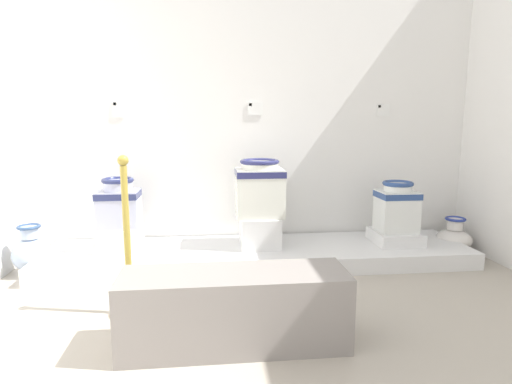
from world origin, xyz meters
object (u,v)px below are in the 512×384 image
at_px(info_placard_third, 383,110).
at_px(museum_bench, 235,309).
at_px(plinth_block_central_ornate, 121,238).
at_px(decorative_vase_corner, 31,253).
at_px(antique_toilet_central_ornate, 119,203).
at_px(info_placard_first, 119,109).
at_px(info_placard_second, 255,109).
at_px(antique_toilet_squat_floral, 397,206).
at_px(decorative_vase_spare, 454,238).
at_px(plinth_block_pale_glazed, 259,231).
at_px(plinth_block_squat_floral, 395,237).
at_px(antique_toilet_pale_glazed, 260,187).
at_px(stanchion_post_near_left, 129,266).

xyz_separation_m(info_placard_third, museum_bench, (-1.47, -1.69, -1.07)).
bearing_deg(plinth_block_central_ornate, decorative_vase_corner, -165.39).
xyz_separation_m(antique_toilet_central_ornate, decorative_vase_corner, (-0.64, -0.17, -0.35)).
bearing_deg(info_placard_first, decorative_vase_corner, -140.76).
bearing_deg(info_placard_second, antique_toilet_squat_floral, -18.96).
xyz_separation_m(antique_toilet_squat_floral, info_placard_second, (-1.17, 0.40, 0.82)).
relative_size(plinth_block_central_ornate, museum_bench, 0.30).
bearing_deg(museum_bench, info_placard_third, 49.13).
relative_size(info_placard_first, decorative_vase_spare, 0.44).
relative_size(plinth_block_pale_glazed, museum_bench, 0.32).
distance_m(antique_toilet_squat_floral, museum_bench, 1.97).
bearing_deg(plinth_block_squat_floral, antique_toilet_central_ornate, 178.18).
relative_size(decorative_vase_corner, museum_bench, 0.33).
height_order(antique_toilet_pale_glazed, decorative_vase_corner, antique_toilet_pale_glazed).
height_order(plinth_block_central_ornate, decorative_vase_corner, decorative_vase_corner).
bearing_deg(antique_toilet_central_ornate, decorative_vase_corner, -165.39).
relative_size(info_placard_second, stanchion_post_near_left, 0.14).
xyz_separation_m(plinth_block_pale_glazed, plinth_block_squat_floral, (1.17, -0.05, -0.08)).
xyz_separation_m(info_placard_third, decorative_vase_corner, (-2.96, -0.50, -1.10)).
distance_m(plinth_block_central_ornate, decorative_vase_spare, 2.92).
relative_size(antique_toilet_squat_floral, decorative_vase_spare, 1.35).
height_order(plinth_block_central_ornate, antique_toilet_central_ornate, antique_toilet_central_ornate).
distance_m(plinth_block_pale_glazed, antique_toilet_squat_floral, 1.19).
relative_size(plinth_block_pale_glazed, info_placard_second, 2.83).
height_order(antique_toilet_pale_glazed, plinth_block_squat_floral, antique_toilet_pale_glazed).
bearing_deg(decorative_vase_spare, info_placard_third, 152.09).
bearing_deg(plinth_block_central_ornate, stanchion_post_near_left, -75.52).
bearing_deg(info_placard_third, antique_toilet_central_ornate, -171.94).
bearing_deg(info_placard_first, decorative_vase_spare, -6.08).
bearing_deg(decorative_vase_corner, info_placard_first, 39.24).
height_order(plinth_block_pale_glazed, antique_toilet_pale_glazed, antique_toilet_pale_glazed).
bearing_deg(museum_bench, info_placard_first, 117.72).
height_order(antique_toilet_central_ornate, antique_toilet_pale_glazed, antique_toilet_pale_glazed).
xyz_separation_m(decorative_vase_spare, stanchion_post_near_left, (-2.68, -0.95, 0.17)).
distance_m(antique_toilet_central_ornate, info_placard_second, 1.41).
xyz_separation_m(plinth_block_central_ornate, decorative_vase_spare, (2.92, 0.02, -0.09)).
bearing_deg(decorative_vase_corner, stanchion_post_near_left, -41.06).
height_order(plinth_block_central_ornate, antique_toilet_pale_glazed, antique_toilet_pale_glazed).
height_order(antique_toilet_central_ornate, museum_bench, antique_toilet_central_ornate).
relative_size(info_placard_first, stanchion_post_near_left, 0.14).
distance_m(plinth_block_squat_floral, info_placard_second, 1.66).
relative_size(plinth_block_squat_floral, antique_toilet_squat_floral, 0.91).
distance_m(plinth_block_squat_floral, info_placard_third, 1.16).
height_order(info_placard_first, info_placard_second, info_placard_first).
xyz_separation_m(antique_toilet_central_ornate, antique_toilet_pale_glazed, (1.14, -0.03, 0.11)).
distance_m(plinth_block_squat_floral, decorative_vase_spare, 0.61).
height_order(antique_toilet_central_ornate, plinth_block_pale_glazed, antique_toilet_central_ornate).
distance_m(antique_toilet_central_ornate, plinth_block_squat_floral, 2.34).
relative_size(info_placard_second, decorative_vase_corner, 0.34).
bearing_deg(antique_toilet_squat_floral, plinth_block_central_ornate, 178.18).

